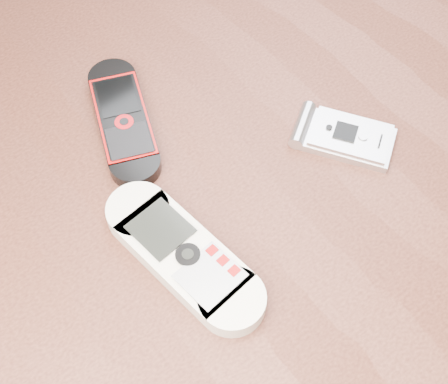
{
  "coord_description": "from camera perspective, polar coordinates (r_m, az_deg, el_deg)",
  "views": [
    {
      "loc": [
        -0.19,
        -0.25,
        1.26
      ],
      "look_at": [
        0.01,
        0.0,
        0.76
      ],
      "focal_mm": 50.0,
      "sensor_mm": 36.0,
      "label": 1
    }
  ],
  "objects": [
    {
      "name": "nokia_black_red",
      "position": [
        0.65,
        -9.2,
        6.55
      ],
      "size": [
        0.11,
        0.17,
        0.02
      ],
      "primitive_type": "cube",
      "rotation": [
        0.0,
        0.0,
        -0.37
      ],
      "color": "black",
      "rests_on": "table"
    },
    {
      "name": "motorola_razr",
      "position": [
        0.65,
        11.21,
        4.98
      ],
      "size": [
        0.1,
        0.12,
        0.02
      ],
      "primitive_type": "cube",
      "rotation": [
        0.0,
        0.0,
        0.58
      ],
      "color": "#BABABF",
      "rests_on": "table"
    },
    {
      "name": "table",
      "position": [
        0.69,
        -0.33,
        -5.44
      ],
      "size": [
        1.2,
        0.8,
        0.75
      ],
      "color": "black",
      "rests_on": "ground"
    },
    {
      "name": "nokia_white",
      "position": [
        0.56,
        -3.77,
        -5.73
      ],
      "size": [
        0.08,
        0.19,
        0.02
      ],
      "primitive_type": "cube",
      "rotation": [
        0.0,
        0.0,
        0.12
      ],
      "color": "white",
      "rests_on": "table"
    }
  ]
}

